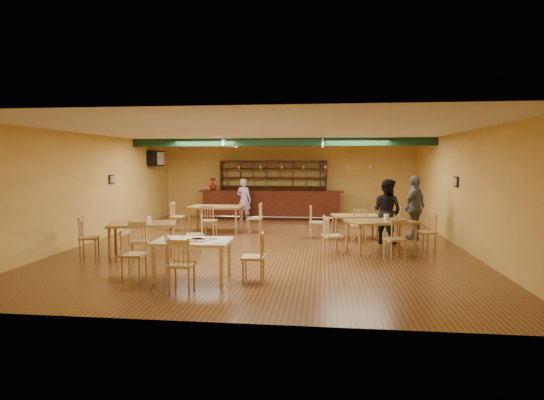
# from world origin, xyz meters

# --- Properties ---
(floor) EXTENTS (12.00, 12.00, 0.00)m
(floor) POSITION_xyz_m (0.00, 0.00, 0.00)
(floor) COLOR #532E17
(floor) RESTS_ON ground
(ceiling_beam) EXTENTS (10.00, 0.30, 0.25)m
(ceiling_beam) POSITION_xyz_m (0.00, 2.80, 2.87)
(ceiling_beam) COLOR #10321B
(ceiling_beam) RESTS_ON ceiling
(track_rail_left) EXTENTS (0.05, 2.50, 0.05)m
(track_rail_left) POSITION_xyz_m (-1.80, 3.40, 2.94)
(track_rail_left) COLOR silver
(track_rail_left) RESTS_ON ceiling
(track_rail_right) EXTENTS (0.05, 2.50, 0.05)m
(track_rail_right) POSITION_xyz_m (1.40, 3.40, 2.94)
(track_rail_right) COLOR silver
(track_rail_right) RESTS_ON ceiling
(ac_unit) EXTENTS (0.34, 0.70, 0.48)m
(ac_unit) POSITION_xyz_m (-4.80, 4.20, 2.35)
(ac_unit) COLOR silver
(ac_unit) RESTS_ON wall_left
(picture_left) EXTENTS (0.04, 0.34, 0.28)m
(picture_left) POSITION_xyz_m (-4.97, 1.00, 1.70)
(picture_left) COLOR black
(picture_left) RESTS_ON wall_left
(picture_right) EXTENTS (0.04, 0.34, 0.28)m
(picture_right) POSITION_xyz_m (4.97, 0.50, 1.70)
(picture_right) COLOR black
(picture_right) RESTS_ON wall_right
(bar_counter) EXTENTS (5.51, 0.85, 1.13)m
(bar_counter) POSITION_xyz_m (-0.57, 5.15, 0.56)
(bar_counter) COLOR black
(bar_counter) RESTS_ON ground
(back_bar_hutch) EXTENTS (4.26, 0.40, 2.28)m
(back_bar_hutch) POSITION_xyz_m (-0.57, 5.78, 1.14)
(back_bar_hutch) COLOR black
(back_bar_hutch) RESTS_ON ground
(poinsettia) EXTENTS (0.34, 0.34, 0.48)m
(poinsettia) POSITION_xyz_m (-2.87, 5.15, 1.37)
(poinsettia) COLOR #A40F17
(poinsettia) RESTS_ON bar_counter
(dining_table_a) EXTENTS (1.68, 1.04, 0.83)m
(dining_table_a) POSITION_xyz_m (-1.96, 1.89, 0.41)
(dining_table_a) COLOR olive
(dining_table_a) RESTS_ON ground
(dining_table_b) EXTENTS (1.43, 0.95, 0.68)m
(dining_table_b) POSITION_xyz_m (2.37, 1.25, 0.34)
(dining_table_b) COLOR olive
(dining_table_b) RESTS_ON ground
(dining_table_c) EXTENTS (1.76, 1.33, 0.78)m
(dining_table_c) POSITION_xyz_m (-2.86, -1.77, 0.39)
(dining_table_c) COLOR olive
(dining_table_c) RESTS_ON ground
(dining_table_d) EXTENTS (1.82, 1.43, 0.80)m
(dining_table_d) POSITION_xyz_m (2.85, -0.79, 0.40)
(dining_table_d) COLOR olive
(dining_table_d) RESTS_ON ground
(near_table) EXTENTS (1.44, 0.94, 0.76)m
(near_table) POSITION_xyz_m (-1.01, -3.82, 0.38)
(near_table) COLOR #D4B38E
(near_table) RESTS_ON ground
(pizza_tray) EXTENTS (0.45, 0.45, 0.01)m
(pizza_tray) POSITION_xyz_m (-0.91, -3.82, 0.77)
(pizza_tray) COLOR silver
(pizza_tray) RESTS_ON near_table
(parmesan_shaker) EXTENTS (0.08, 0.08, 0.11)m
(parmesan_shaker) POSITION_xyz_m (-1.47, -3.97, 0.82)
(parmesan_shaker) COLOR #EAE5C6
(parmesan_shaker) RESTS_ON near_table
(napkin_stack) EXTENTS (0.21, 0.17, 0.03)m
(napkin_stack) POSITION_xyz_m (-0.66, -3.62, 0.78)
(napkin_stack) COLOR white
(napkin_stack) RESTS_ON near_table
(pizza_server) EXTENTS (0.33, 0.14, 0.00)m
(pizza_server) POSITION_xyz_m (-0.76, -3.77, 0.78)
(pizza_server) COLOR silver
(pizza_server) RESTS_ON pizza_tray
(side_plate) EXTENTS (0.22, 0.22, 0.01)m
(side_plate) POSITION_xyz_m (-0.45, -4.02, 0.77)
(side_plate) COLOR white
(side_plate) RESTS_ON near_table
(patron_bar) EXTENTS (0.69, 0.57, 1.61)m
(patron_bar) POSITION_xyz_m (-1.49, 4.33, 0.80)
(patron_bar) COLOR #9251B1
(patron_bar) RESTS_ON ground
(patron_right_a) EXTENTS (1.09, 1.08, 1.77)m
(patron_right_a) POSITION_xyz_m (3.17, 0.45, 0.89)
(patron_right_a) COLOR black
(patron_right_a) RESTS_ON ground
(patron_right_b) EXTENTS (1.00, 1.13, 1.83)m
(patron_right_b) POSITION_xyz_m (4.05, 1.21, 0.92)
(patron_right_b) COLOR slate
(patron_right_b) RESTS_ON ground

